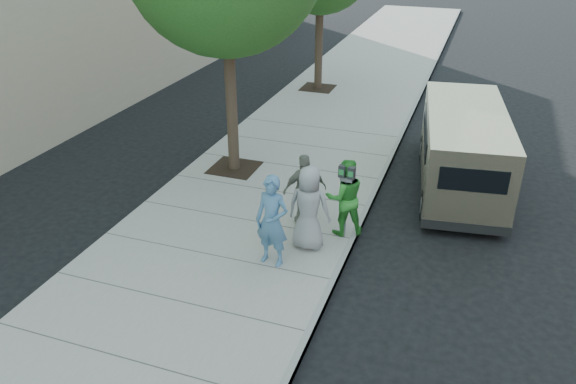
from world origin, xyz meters
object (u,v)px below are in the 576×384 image
Objects in this scene: parking_meter at (346,187)px; person_green_shirt at (345,197)px; person_gray_shirt at (309,208)px; person_striped_polo at (305,190)px; person_officer at (272,221)px; van at (462,148)px.

person_green_shirt reaches higher than parking_meter.
person_green_shirt is 0.92m from person_gray_shirt.
person_gray_shirt is 0.94m from person_striped_polo.
person_green_shirt is at bearing 139.85° from person_striped_polo.
person_green_shirt is (1.01, 1.52, -0.08)m from person_officer.
person_gray_shirt is (-0.53, -0.75, 0.04)m from person_green_shirt.
person_officer is at bearing 28.55° from person_green_shirt.
parking_meter is 0.29× the size of van.
person_green_shirt is 1.05× the size of person_striped_polo.
van reaches higher than person_green_shirt.
van reaches higher than person_officer.
person_striped_polo is (-0.95, 0.28, -0.36)m from parking_meter.
person_striped_polo is at bearing -35.56° from person_green_shirt.
person_striped_polo is (-0.90, 0.12, -0.04)m from person_green_shirt.
parking_meter is at bearing 59.41° from person_officer.
parking_meter is at bearing -128.17° from van.
person_gray_shirt is at bearing -128.01° from parking_meter.
parking_meter is at bearing 131.24° from person_striped_polo.
van is at bearing -150.21° from person_green_shirt.
van is (2.04, 3.45, -0.26)m from parking_meter.
person_green_shirt is 0.91m from person_striped_polo.
person_green_shirt is at bearing -129.97° from van.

